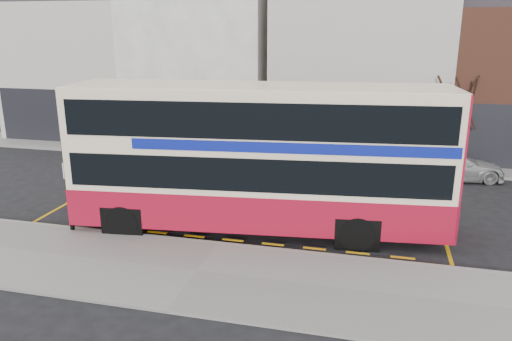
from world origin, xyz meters
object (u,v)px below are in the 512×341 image
(street_tree_left, at_px, (37,62))
(car_silver, at_px, (149,148))
(double_decker_bus, at_px, (260,156))
(car_white, at_px, (453,166))
(bus_stop_post, at_px, (69,175))
(car_grey, at_px, (246,152))
(street_tree_right, at_px, (457,88))

(street_tree_left, bearing_deg, car_silver, -23.20)
(double_decker_bus, distance_m, car_white, 10.67)
(bus_stop_post, bearing_deg, car_white, 41.46)
(double_decker_bus, distance_m, car_grey, 8.44)
(car_silver, bearing_deg, street_tree_right, -99.27)
(car_silver, bearing_deg, street_tree_left, 50.12)
(double_decker_bus, height_order, bus_stop_post, double_decker_bus)
(street_tree_left, height_order, street_tree_right, street_tree_left)
(bus_stop_post, xyz_separation_m, street_tree_right, (13.07, 11.08, 1.91))
(bus_stop_post, height_order, street_tree_left, street_tree_left)
(bus_stop_post, bearing_deg, street_tree_right, 45.36)
(street_tree_right, bearing_deg, car_silver, -172.59)
(bus_stop_post, bearing_deg, car_grey, 76.02)
(car_silver, xyz_separation_m, car_white, (14.66, 0.43, -0.08))
(car_grey, bearing_deg, car_white, -92.67)
(car_white, bearing_deg, car_silver, 81.15)
(car_silver, xyz_separation_m, street_tree_left, (-8.93, 3.83, 3.87))
(car_white, relative_size, street_tree_right, 0.76)
(car_white, height_order, street_tree_right, street_tree_right)
(car_silver, relative_size, car_white, 0.96)
(double_decker_bus, bearing_deg, bus_stop_post, -168.74)
(car_silver, height_order, car_grey, car_silver)
(car_white, distance_m, street_tree_right, 3.63)
(bus_stop_post, bearing_deg, street_tree_left, 134.16)
(bus_stop_post, relative_size, car_silver, 0.75)
(car_white, xyz_separation_m, street_tree_right, (0.04, 1.48, 3.31))
(car_silver, height_order, car_white, car_silver)
(car_grey, relative_size, street_tree_right, 0.71)
(bus_stop_post, xyz_separation_m, street_tree_left, (-10.56, 12.99, 2.55))
(street_tree_left, distance_m, street_tree_right, 23.71)
(bus_stop_post, distance_m, car_grey, 10.34)
(street_tree_right, bearing_deg, double_decker_bus, -127.82)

